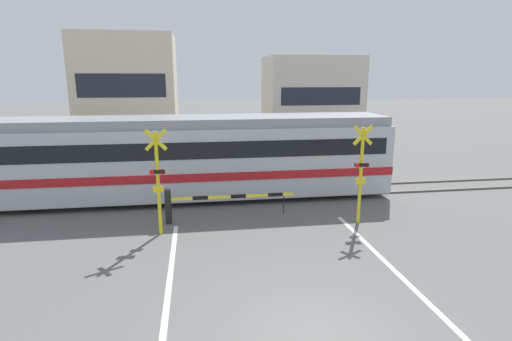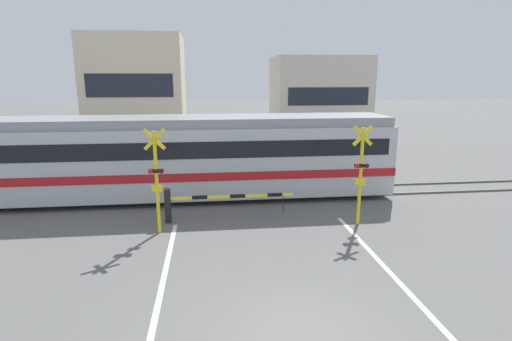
{
  "view_description": "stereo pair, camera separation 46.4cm",
  "coord_description": "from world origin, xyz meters",
  "views": [
    {
      "loc": [
        -2.1,
        -6.43,
        4.87
      ],
      "look_at": [
        0.0,
        7.41,
        1.6
      ],
      "focal_mm": 28.0,
      "sensor_mm": 36.0,
      "label": 1
    },
    {
      "loc": [
        -1.64,
        -6.49,
        4.87
      ],
      "look_at": [
        0.0,
        7.41,
        1.6
      ],
      "focal_mm": 28.0,
      "sensor_mm": 36.0,
      "label": 2
    }
  ],
  "objects": [
    {
      "name": "rail_track_near",
      "position": [
        0.0,
        9.02,
        0.04
      ],
      "size": [
        50.0,
        0.1,
        0.08
      ],
      "color": "#5B564C",
      "rests_on": "ground_plane"
    },
    {
      "name": "crossing_barrier_near",
      "position": [
        -1.93,
        6.76,
        0.73
      ],
      "size": [
        4.45,
        0.2,
        1.2
      ],
      "color": "black",
      "rests_on": "ground_plane"
    },
    {
      "name": "building_left_of_street",
      "position": [
        -6.93,
        24.61,
        3.95
      ],
      "size": [
        6.93,
        5.29,
        7.89
      ],
      "color": "beige",
      "rests_on": "ground_plane"
    },
    {
      "name": "pedestrian",
      "position": [
        1.21,
        15.68,
        0.97
      ],
      "size": [
        0.38,
        0.22,
        1.68
      ],
      "color": "#23232D",
      "rests_on": "ground_plane"
    },
    {
      "name": "crossing_barrier_far",
      "position": [
        1.93,
        12.47,
        0.73
      ],
      "size": [
        4.45,
        0.2,
        1.2
      ],
      "color": "black",
      "rests_on": "ground_plane"
    },
    {
      "name": "road_stripe_right",
      "position": [
        2.86,
        1.23,
        0.0
      ],
      "size": [
        0.14,
        10.46,
        0.01
      ],
      "color": "white",
      "rests_on": "ground_plane"
    },
    {
      "name": "rail_track_far",
      "position": [
        0.0,
        10.45,
        0.04
      ],
      "size": [
        50.0,
        0.1,
        0.08
      ],
      "color": "#5B564C",
      "rests_on": "ground_plane"
    },
    {
      "name": "building_right_of_street",
      "position": [
        7.01,
        24.61,
        3.22
      ],
      "size": [
        7.1,
        5.29,
        6.43
      ],
      "color": "beige",
      "rests_on": "ground_plane"
    },
    {
      "name": "crossing_signal_left",
      "position": [
        -3.31,
        5.86,
        1.86
      ],
      "size": [
        0.68,
        0.15,
        3.37
      ],
      "color": "yellow",
      "rests_on": "ground_plane"
    },
    {
      "name": "road_stripe_left",
      "position": [
        -2.86,
        1.23,
        0.0
      ],
      "size": [
        0.14,
        10.46,
        0.01
      ],
      "color": "white",
      "rests_on": "ground_plane"
    },
    {
      "name": "commuter_train",
      "position": [
        -2.75,
        9.73,
        1.78
      ],
      "size": [
        16.97,
        2.95,
        3.33
      ],
      "color": "#B7BCC1",
      "rests_on": "ground_plane"
    },
    {
      "name": "crossing_signal_right",
      "position": [
        3.31,
        5.86,
        1.86
      ],
      "size": [
        0.68,
        0.15,
        3.37
      ],
      "color": "yellow",
      "rests_on": "ground_plane"
    },
    {
      "name": "ground_plane",
      "position": [
        0.0,
        0.0,
        0.0
      ],
      "size": [
        160.0,
        160.0,
        0.0
      ],
      "primitive_type": "plane",
      "color": "#60605E"
    }
  ]
}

